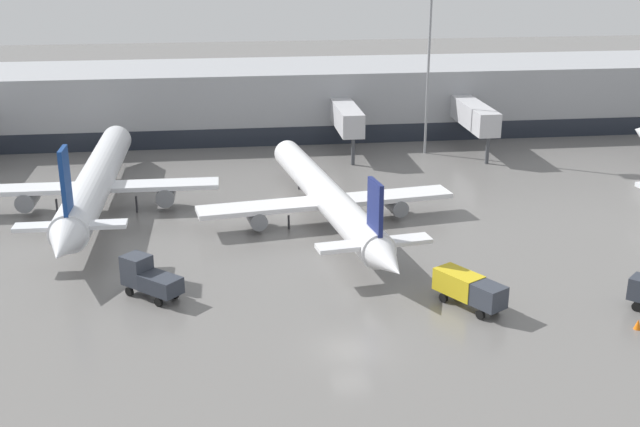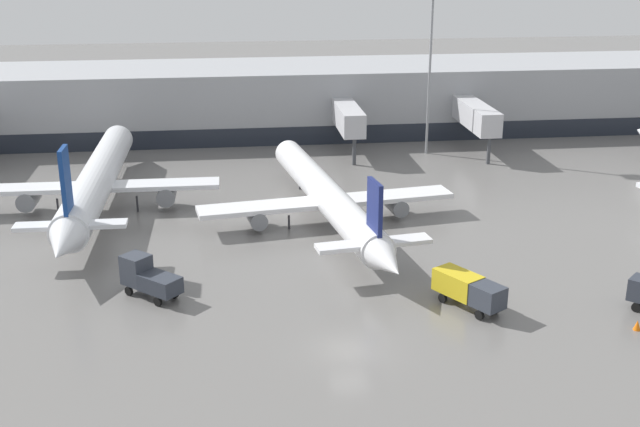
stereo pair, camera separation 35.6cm
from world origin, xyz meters
TOP-DOWN VIEW (x-y plane):
  - ground_plane at (0.00, 0.00)m, footprint 320.00×320.00m
  - terminal_building at (-0.02, 61.84)m, footprint 160.00×28.17m
  - parked_jet_2 at (1.72, 24.52)m, footprint 24.48×38.17m
  - parked_jet_3 at (-20.10, 30.71)m, footprint 23.64×40.10m
  - service_truck_0 at (-13.69, 10.07)m, footprint 4.88×4.71m
  - service_truck_2 at (9.52, 5.31)m, footprint 4.51×5.83m
  - traffic_cone_4 at (20.06, 0.42)m, footprint 0.51×0.51m
  - apron_light_mast_3 at (17.17, 48.05)m, footprint 1.80×1.80m

SIDE VIEW (x-z plane):
  - ground_plane at x=0.00m, z-range 0.00..0.00m
  - traffic_cone_4 at x=20.06m, z-range 0.00..0.72m
  - service_truck_2 at x=9.52m, z-range 0.31..2.69m
  - service_truck_0 at x=-13.69m, z-range 0.06..3.05m
  - parked_jet_2 at x=1.72m, z-range -1.45..6.55m
  - parked_jet_3 at x=-20.10m, z-range -1.91..7.99m
  - terminal_building at x=-0.02m, z-range 0.00..9.00m
  - apron_light_mast_3 at x=17.17m, z-range 5.65..25.97m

